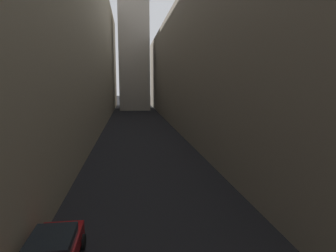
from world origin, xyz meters
TOP-DOWN VIEW (x-y plane):
  - ground_plane at (0.00, 48.00)m, footprint 264.00×264.00m
  - building_block_left at (-12.19, 50.00)m, footprint 13.37×108.00m
  - building_block_right at (10.99, 50.00)m, footprint 10.97×108.00m
  - parked_car_left_third at (-4.40, 18.64)m, footprint 1.94×4.11m

SIDE VIEW (x-z plane):
  - ground_plane at x=0.00m, z-range 0.00..0.00m
  - parked_car_left_third at x=-4.40m, z-range 0.04..1.46m
  - building_block_right at x=10.99m, z-range 0.00..19.11m
  - building_block_left at x=-12.19m, z-range 0.00..25.64m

